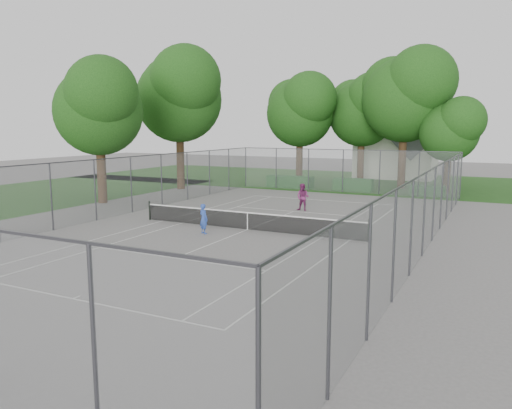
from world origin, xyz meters
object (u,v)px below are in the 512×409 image
at_px(house, 397,140).
at_px(woman_player, 303,197).
at_px(tennis_net, 247,220).
at_px(girl_player, 204,219).

height_order(house, woman_player, house).
height_order(tennis_net, woman_player, woman_player).
relative_size(tennis_net, girl_player, 8.47).
relative_size(tennis_net, woman_player, 7.40).
bearing_deg(house, girl_player, -95.27).
bearing_deg(house, woman_player, -92.62).
height_order(house, girl_player, house).
bearing_deg(woman_player, girl_player, -99.57).
bearing_deg(girl_player, house, -71.28).
xyz_separation_m(house, girl_player, (-3.06, -33.17, -3.19)).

